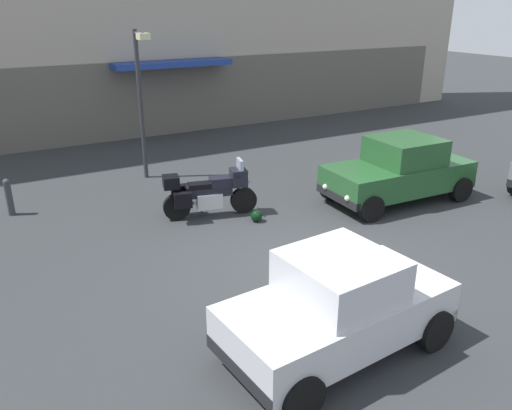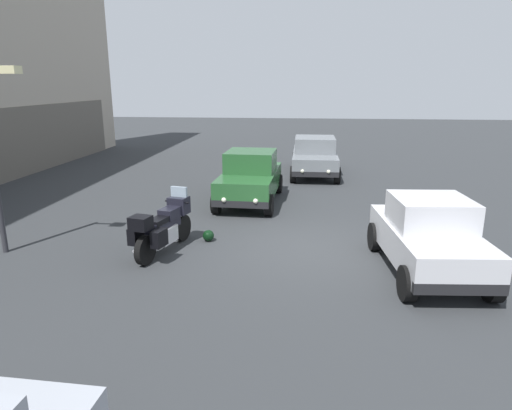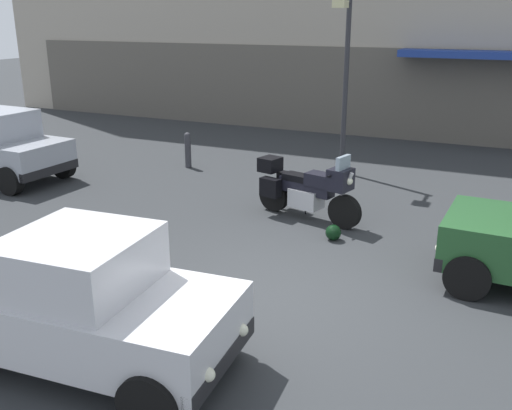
{
  "view_description": "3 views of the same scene",
  "coord_description": "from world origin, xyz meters",
  "px_view_note": "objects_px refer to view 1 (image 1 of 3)",
  "views": [
    {
      "loc": [
        -5.25,
        -7.13,
        4.79
      ],
      "look_at": [
        -0.76,
        0.82,
        1.19
      ],
      "focal_mm": 36.08,
      "sensor_mm": 36.0,
      "label": 1
    },
    {
      "loc": [
        -10.01,
        0.27,
        3.73
      ],
      "look_at": [
        -0.13,
        1.31,
        1.04
      ],
      "focal_mm": 31.71,
      "sensor_mm": 36.0,
      "label": 2
    },
    {
      "loc": [
        2.92,
        -6.52,
        3.75
      ],
      "look_at": [
        -0.47,
        0.75,
        1.08
      ],
      "focal_mm": 40.13,
      "sensor_mm": 36.0,
      "label": 3
    }
  ],
  "objects_px": {
    "helmet": "(256,216)",
    "streetlamp_curbside": "(141,90)",
    "motorcycle": "(208,192)",
    "car_wagon_end": "(399,171)",
    "car_compact_side": "(338,306)",
    "bollard_curbside": "(9,196)"
  },
  "relations": [
    {
      "from": "streetlamp_curbside",
      "to": "bollard_curbside",
      "type": "height_order",
      "value": "streetlamp_curbside"
    },
    {
      "from": "helmet",
      "to": "bollard_curbside",
      "type": "relative_size",
      "value": 0.31
    },
    {
      "from": "car_compact_side",
      "to": "bollard_curbside",
      "type": "relative_size",
      "value": 3.89
    },
    {
      "from": "car_compact_side",
      "to": "motorcycle",
      "type": "bearing_deg",
      "value": 80.05
    },
    {
      "from": "motorcycle",
      "to": "bollard_curbside",
      "type": "height_order",
      "value": "motorcycle"
    },
    {
      "from": "helmet",
      "to": "car_compact_side",
      "type": "relative_size",
      "value": 0.08
    },
    {
      "from": "streetlamp_curbside",
      "to": "bollard_curbside",
      "type": "relative_size",
      "value": 4.51
    },
    {
      "from": "car_wagon_end",
      "to": "streetlamp_curbside",
      "type": "bearing_deg",
      "value": -41.66
    },
    {
      "from": "motorcycle",
      "to": "car_wagon_end",
      "type": "bearing_deg",
      "value": -3.37
    },
    {
      "from": "car_wagon_end",
      "to": "helmet",
      "type": "bearing_deg",
      "value": -6.26
    },
    {
      "from": "car_compact_side",
      "to": "bollard_curbside",
      "type": "xyz_separation_m",
      "value": [
        -3.59,
        8.04,
        -0.28
      ]
    },
    {
      "from": "car_wagon_end",
      "to": "bollard_curbside",
      "type": "xyz_separation_m",
      "value": [
        -8.8,
        3.85,
        -0.32
      ]
    },
    {
      "from": "car_compact_side",
      "to": "streetlamp_curbside",
      "type": "xyz_separation_m",
      "value": [
        0.16,
        9.05,
        1.79
      ]
    },
    {
      "from": "car_compact_side",
      "to": "helmet",
      "type": "bearing_deg",
      "value": 69.54
    },
    {
      "from": "motorcycle",
      "to": "car_wagon_end",
      "type": "relative_size",
      "value": 0.57
    },
    {
      "from": "helmet",
      "to": "streetlamp_curbside",
      "type": "relative_size",
      "value": 0.07
    },
    {
      "from": "car_wagon_end",
      "to": "streetlamp_curbside",
      "type": "distance_m",
      "value": 7.23
    },
    {
      "from": "car_compact_side",
      "to": "streetlamp_curbside",
      "type": "height_order",
      "value": "streetlamp_curbside"
    },
    {
      "from": "helmet",
      "to": "streetlamp_curbside",
      "type": "xyz_separation_m",
      "value": [
        -1.2,
        4.29,
        2.42
      ]
    },
    {
      "from": "car_compact_side",
      "to": "car_wagon_end",
      "type": "xyz_separation_m",
      "value": [
        5.21,
        4.19,
        0.04
      ]
    },
    {
      "from": "motorcycle",
      "to": "car_compact_side",
      "type": "height_order",
      "value": "car_compact_side"
    },
    {
      "from": "motorcycle",
      "to": "helmet",
      "type": "bearing_deg",
      "value": -31.98
    }
  ]
}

